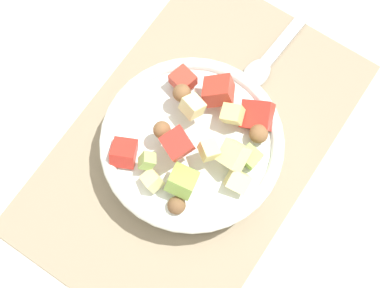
{
  "coord_description": "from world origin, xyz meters",
  "views": [
    {
      "loc": [
        -0.22,
        -0.14,
        0.79
      ],
      "look_at": [
        -0.01,
        -0.01,
        0.05
      ],
      "focal_mm": 54.24,
      "sensor_mm": 36.0,
      "label": 1
    }
  ],
  "objects": [
    {
      "name": "ground_plane",
      "position": [
        0.0,
        0.0,
        0.0
      ],
      "size": [
        2.4,
        2.4,
        0.0
      ],
      "primitive_type": "plane",
      "color": "silver"
    },
    {
      "name": "placemat",
      "position": [
        0.0,
        0.0,
        0.0
      ],
      "size": [
        0.52,
        0.33,
        0.01
      ],
      "primitive_type": "cube",
      "color": "gray",
      "rests_on": "ground_plane"
    },
    {
      "name": "salad_bowl",
      "position": [
        -0.01,
        -0.01,
        0.04
      ],
      "size": [
        0.25,
        0.25,
        0.11
      ],
      "color": "white",
      "rests_on": "placemat"
    },
    {
      "name": "serving_spoon",
      "position": [
        0.18,
        -0.02,
        0.01
      ],
      "size": [
        0.22,
        0.04,
        0.01
      ],
      "color": "#B7B7BC",
      "rests_on": "placemat"
    }
  ]
}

